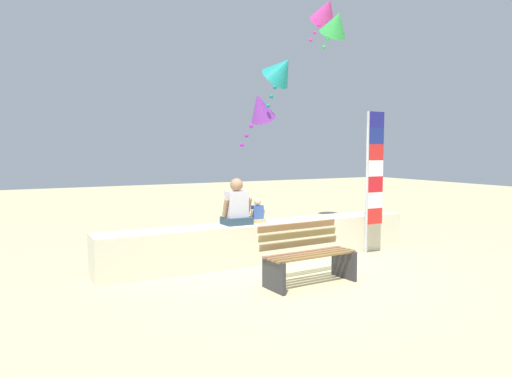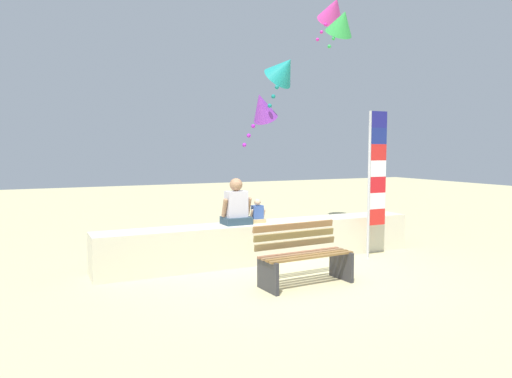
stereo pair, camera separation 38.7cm
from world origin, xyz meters
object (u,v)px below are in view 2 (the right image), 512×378
at_px(kite_magenta, 333,10).
at_px(person_child, 257,213).
at_px(kite_purple, 262,107).
at_px(park_bench, 303,257).
at_px(kite_teal, 284,69).
at_px(person_adult, 236,206).
at_px(flag_banner, 375,175).
at_px(kite_green, 342,23).

bearing_deg(kite_magenta, person_child, -144.45).
bearing_deg(kite_purple, park_bench, -100.83).
relative_size(park_bench, kite_teal, 1.28).
xyz_separation_m(person_adult, kite_teal, (1.25, 0.58, 2.51)).
relative_size(person_adult, kite_magenta, 0.67).
xyz_separation_m(person_child, kite_purple, (0.41, 0.65, 1.93)).
height_order(person_adult, kite_teal, kite_teal).
xyz_separation_m(park_bench, kite_teal, (0.85, 2.16, 3.11)).
distance_m(flag_banner, kite_green, 3.90).
bearing_deg(kite_green, flag_banner, -108.29).
relative_size(person_adult, kite_teal, 0.71).
distance_m(person_adult, kite_purple, 2.07).
bearing_deg(kite_purple, kite_green, 17.53).
distance_m(person_child, kite_green, 4.99).
distance_m(park_bench, kite_green, 5.97).
bearing_deg(kite_teal, kite_purple, 170.87).
distance_m(person_adult, kite_teal, 2.86).
height_order(kite_teal, kite_green, kite_green).
relative_size(person_child, flag_banner, 0.16).
bearing_deg(park_bench, kite_purple, 79.17).
xyz_separation_m(park_bench, kite_green, (2.76, 2.97, 4.38)).
bearing_deg(person_child, kite_teal, 34.53).
distance_m(kite_teal, kite_purple, 0.85).
bearing_deg(flag_banner, kite_magenta, 70.46).
bearing_deg(person_child, park_bench, -90.47).
bearing_deg(flag_banner, person_adult, 165.39).
height_order(person_child, flag_banner, flag_banner).
height_order(person_child, kite_teal, kite_teal).
xyz_separation_m(person_adult, kite_purple, (0.82, 0.65, 1.78)).
distance_m(person_adult, kite_green, 5.12).
bearing_deg(kite_purple, kite_teal, -9.13).
distance_m(park_bench, flag_banner, 2.55).
xyz_separation_m(kite_teal, kite_purple, (-0.43, 0.07, -0.73)).
height_order(person_child, kite_green, kite_green).
bearing_deg(kite_green, kite_purple, -162.47).
height_order(flag_banner, kite_green, kite_green).
distance_m(person_child, kite_teal, 2.84).
bearing_deg(person_adult, kite_green, 23.70).
bearing_deg(park_bench, person_adult, 104.04).
relative_size(person_adult, kite_purple, 0.72).
relative_size(person_adult, person_child, 1.88).
bearing_deg(park_bench, kite_teal, 68.45).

